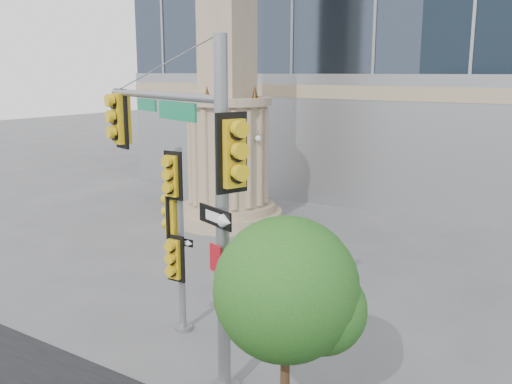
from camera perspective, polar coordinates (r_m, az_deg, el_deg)
The scene contains 5 objects.
ground at distance 13.54m, azimuth -5.04°, elevation -14.90°, with size 120.00×120.00×0.00m, color #545456.
monument at distance 22.88m, azimuth -2.86°, elevation 10.48°, with size 4.40×4.40×16.60m.
main_signal_pole at distance 11.27m, azimuth -6.79°, elevation 2.04°, with size 5.02×2.22×6.75m.
secondary_signal_pole at distance 13.31m, azimuth -8.00°, elevation -3.41°, with size 0.77×0.57×4.44m.
street_tree at distance 9.48m, azimuth 3.32°, elevation -10.28°, with size 2.46×2.41×3.84m.
Camera 1 is at (7.65, -9.35, 6.11)m, focal length 40.00 mm.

